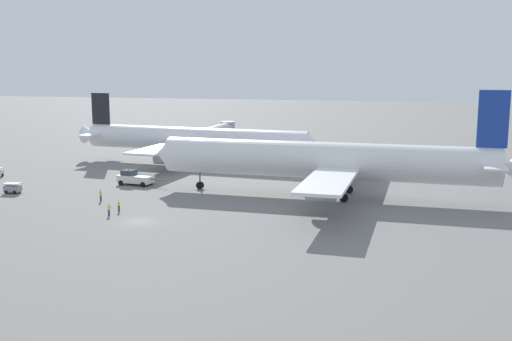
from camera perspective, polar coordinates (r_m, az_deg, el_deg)
name	(u,v)px	position (r m, az deg, el deg)	size (l,w,h in m)	color
ground_plane	(139,222)	(84.30, -10.94, -4.75)	(600.00, 600.00, 0.00)	slate
airliner_at_gate_left	(193,140)	(131.02, -5.96, 2.90)	(55.34, 39.97, 14.99)	white
airliner_being_pushed	(327,161)	(98.30, 6.70, 0.91)	(59.22, 46.35, 17.43)	white
pushback_tug	(135,178)	(110.14, -11.31, -0.69)	(9.53, 3.61, 2.92)	white
gse_baggage_cart_trailing	(13,188)	(108.80, -21.89, -1.54)	(2.85, 1.80, 1.71)	gray
ground_crew_ramp_agent_by_cones	(101,195)	(98.29, -14.38, -2.25)	(0.36, 0.36, 1.76)	#2D3351
ground_crew_wing_walker_right	(119,205)	(90.74, -12.76, -3.20)	(0.36, 0.50, 1.70)	#2D3351
ground_crew_marshaller_foreground	(109,210)	(88.43, -13.65, -3.59)	(0.50, 0.36, 1.66)	#2D3351
jet_bridge	(220,131)	(158.44, -3.42, 3.76)	(3.94, 19.25, 6.11)	#B7B7BC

